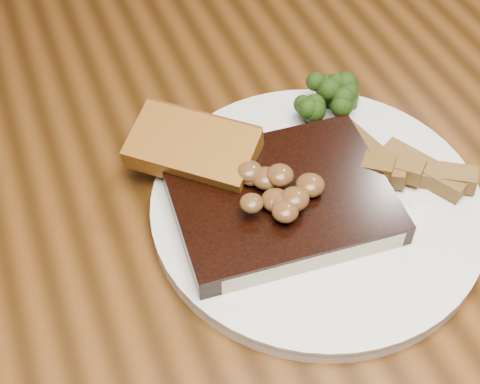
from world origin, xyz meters
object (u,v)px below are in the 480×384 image
(plate, at_px, (316,208))
(potato_wedges, at_px, (393,161))
(dining_table, at_px, (248,280))
(garlic_bread, at_px, (194,164))
(chair_far, at_px, (136,49))
(steak, at_px, (280,200))

(plate, distance_m, potato_wedges, 0.08)
(dining_table, height_order, potato_wedges, potato_wedges)
(garlic_bread, height_order, potato_wedges, same)
(plate, height_order, garlic_bread, garlic_bread)
(dining_table, xyz_separation_m, potato_wedges, (0.14, -0.00, 0.12))
(chair_far, distance_m, potato_wedges, 0.67)
(dining_table, relative_size, steak, 8.94)
(plate, height_order, steak, steak)
(garlic_bread, bearing_deg, plate, 2.17)
(chair_far, relative_size, potato_wedges, 8.83)
(chair_far, height_order, potato_wedges, chair_far)
(chair_far, bearing_deg, steak, 89.06)
(steak, xyz_separation_m, garlic_bread, (-0.05, 0.07, -0.00))
(dining_table, distance_m, garlic_bread, 0.13)
(dining_table, xyz_separation_m, steak, (0.03, -0.01, 0.12))
(steak, xyz_separation_m, potato_wedges, (0.11, 0.01, -0.00))
(garlic_bread, bearing_deg, steak, -9.38)
(dining_table, distance_m, chair_far, 0.62)
(chair_far, distance_m, steak, 0.67)
(garlic_bread, relative_size, potato_wedges, 1.07)
(potato_wedges, bearing_deg, chair_far, 99.36)
(dining_table, relative_size, potato_wedges, 15.70)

